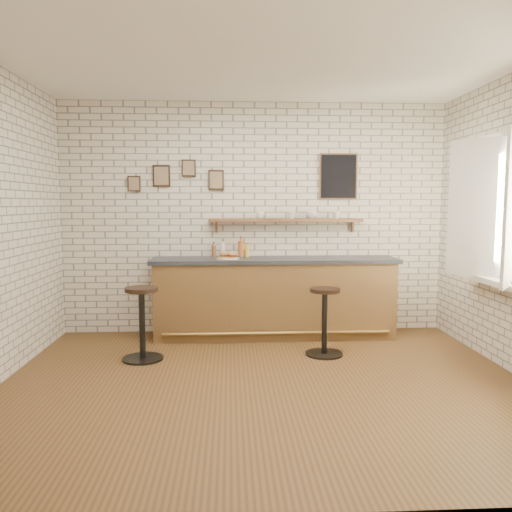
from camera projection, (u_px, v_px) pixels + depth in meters
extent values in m
plane|color=brown|center=(265.00, 384.00, 4.72)|extent=(5.00, 5.00, 0.00)
cube|color=brown|center=(274.00, 299.00, 6.37)|extent=(3.00, 0.58, 0.96)
cube|color=#2D333A|center=(275.00, 260.00, 6.32)|extent=(3.10, 0.62, 0.05)
cylinder|color=olive|center=(277.00, 333.00, 6.09)|extent=(2.79, 0.04, 0.04)
cylinder|color=white|center=(228.00, 258.00, 6.23)|extent=(0.28, 0.28, 0.01)
cylinder|color=#EDBB53|center=(232.00, 257.00, 6.26)|extent=(0.05, 0.05, 0.00)
cylinder|color=#EDBB53|center=(230.00, 258.00, 6.21)|extent=(0.05, 0.05, 0.00)
cylinder|color=#EDBB53|center=(220.00, 257.00, 6.29)|extent=(0.06, 0.06, 0.00)
cylinder|color=#EDBB53|center=(230.00, 257.00, 6.27)|extent=(0.06, 0.06, 0.00)
cylinder|color=#EDBB53|center=(219.00, 258.00, 6.17)|extent=(0.06, 0.06, 0.00)
cylinder|color=#EDBB53|center=(232.00, 258.00, 6.25)|extent=(0.04, 0.04, 0.00)
cylinder|color=#EDBB53|center=(227.00, 258.00, 6.17)|extent=(0.05, 0.05, 0.00)
cylinder|color=#EDBB53|center=(219.00, 258.00, 6.16)|extent=(0.04, 0.04, 0.00)
cylinder|color=#EDBB53|center=(215.00, 258.00, 6.23)|extent=(0.05, 0.05, 0.00)
cylinder|color=#EDBB53|center=(232.00, 258.00, 6.18)|extent=(0.06, 0.06, 0.00)
cylinder|color=#EDBB53|center=(220.00, 258.00, 6.24)|extent=(0.04, 0.04, 0.00)
cylinder|color=#EDBB53|center=(230.00, 258.00, 6.21)|extent=(0.05, 0.05, 0.00)
cylinder|color=brown|center=(214.00, 251.00, 6.46)|extent=(0.06, 0.06, 0.15)
cylinder|color=brown|center=(214.00, 244.00, 6.45)|extent=(0.02, 0.02, 0.03)
cylinder|color=black|center=(214.00, 242.00, 6.45)|extent=(0.02, 0.02, 0.01)
cylinder|color=white|center=(223.00, 250.00, 6.47)|extent=(0.06, 0.06, 0.17)
cylinder|color=white|center=(223.00, 242.00, 6.46)|extent=(0.02, 0.02, 0.04)
cylinder|color=black|center=(223.00, 241.00, 6.45)|extent=(0.02, 0.02, 0.01)
cylinder|color=#AC521B|center=(241.00, 249.00, 6.48)|extent=(0.06, 0.06, 0.20)
cylinder|color=#AC521B|center=(241.00, 239.00, 6.46)|extent=(0.02, 0.02, 0.05)
cylinder|color=black|center=(241.00, 237.00, 6.46)|extent=(0.03, 0.03, 0.01)
cylinder|color=yellow|center=(247.00, 251.00, 6.49)|extent=(0.06, 0.06, 0.14)
cylinder|color=yellow|center=(247.00, 245.00, 6.48)|extent=(0.02, 0.02, 0.03)
cylinder|color=maroon|center=(247.00, 243.00, 6.47)|extent=(0.03, 0.03, 0.01)
cylinder|color=black|center=(143.00, 358.00, 5.45)|extent=(0.44, 0.44, 0.02)
cylinder|color=black|center=(142.00, 325.00, 5.41)|extent=(0.07, 0.07, 0.73)
cylinder|color=black|center=(141.00, 289.00, 5.37)|extent=(0.39, 0.39, 0.04)
cylinder|color=black|center=(324.00, 354.00, 5.62)|extent=(0.42, 0.42, 0.02)
cylinder|color=black|center=(324.00, 323.00, 5.58)|extent=(0.06, 0.06, 0.70)
cylinder|color=black|center=(325.00, 290.00, 5.55)|extent=(0.38, 0.38, 0.04)
cube|color=brown|center=(286.00, 220.00, 6.47)|extent=(2.00, 0.18, 0.04)
cube|color=brown|center=(216.00, 226.00, 6.50)|extent=(0.03, 0.04, 0.16)
cube|color=brown|center=(353.00, 226.00, 6.60)|extent=(0.03, 0.04, 0.16)
imported|color=white|center=(260.00, 215.00, 6.45)|extent=(0.16, 0.16, 0.09)
imported|color=white|center=(292.00, 215.00, 6.47)|extent=(0.14, 0.14, 0.09)
imported|color=white|center=(312.00, 215.00, 6.48)|extent=(0.16, 0.16, 0.10)
imported|color=white|center=(336.00, 215.00, 6.50)|extent=(0.11, 0.11, 0.09)
cube|color=black|center=(161.00, 176.00, 6.41)|extent=(0.22, 0.02, 0.28)
cube|color=black|center=(189.00, 168.00, 6.41)|extent=(0.18, 0.02, 0.22)
cube|color=black|center=(216.00, 180.00, 6.45)|extent=(0.20, 0.02, 0.26)
cube|color=black|center=(134.00, 184.00, 6.40)|extent=(0.16, 0.02, 0.20)
cube|color=black|center=(338.00, 176.00, 6.53)|extent=(0.46, 0.02, 0.56)
cube|color=white|center=(499.00, 283.00, 5.05)|extent=(0.20, 1.35, 0.06)
cube|color=white|center=(506.00, 283.00, 5.05)|extent=(0.05, 1.30, 0.06)
cube|color=white|center=(480.00, 208.00, 5.57)|extent=(0.05, 0.06, 1.50)
cube|color=white|center=(512.00, 209.00, 4.67)|extent=(0.40, 0.46, 1.46)
cube|color=white|center=(480.00, 208.00, 5.26)|extent=(0.40, 0.46, 1.46)
imported|color=tan|center=(510.00, 282.00, 4.81)|extent=(0.18, 0.23, 0.02)
imported|color=tan|center=(509.00, 280.00, 4.84)|extent=(0.19, 0.25, 0.02)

